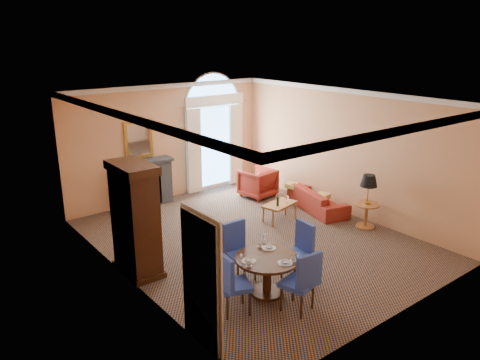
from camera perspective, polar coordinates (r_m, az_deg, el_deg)
ground at (r=10.70m, az=1.65°, el=-7.29°), size 7.50×7.50×0.00m
room_envelope at (r=10.42m, az=-0.68°, el=6.56°), size 6.04×7.52×3.45m
armoire at (r=9.14m, az=-12.62°, el=-4.92°), size 0.63×1.12×2.20m
dining_table at (r=8.39m, az=3.34°, el=-10.55°), size 1.15×1.15×0.92m
dining_chair_north at (r=8.90m, az=-0.28°, el=-8.13°), size 0.54×0.54×1.10m
dining_chair_south at (r=7.89m, az=7.69°, el=-11.83°), size 0.60×0.60×1.10m
dining_chair_east at (r=8.95m, az=7.39°, el=-8.13°), size 0.55×0.53×1.10m
dining_chair_west at (r=7.78m, az=-1.17°, el=-12.12°), size 0.63×0.63×1.10m
sofa at (r=12.53m, az=9.43°, el=-2.38°), size 1.22×2.08×0.57m
armchair at (r=13.37m, az=2.15°, el=-0.34°), size 0.98×1.00×0.81m
coffee_table at (r=11.64m, az=4.87°, el=-3.04°), size 0.99×0.69×0.75m
side_table at (r=11.47m, az=15.31°, el=-1.70°), size 0.60×0.60×1.29m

